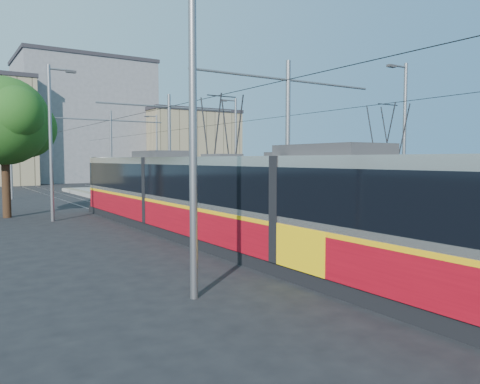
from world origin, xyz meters
TOP-DOWN VIEW (x-y plane):
  - ground at (0.00, 0.00)m, footprint 160.00×160.00m
  - platform at (0.00, 17.00)m, footprint 4.00×50.00m
  - tactile_strip_left at (-1.45, 17.00)m, footprint 0.70×50.00m
  - tactile_strip_right at (1.45, 17.00)m, footprint 0.70×50.00m
  - rails at (0.00, 17.00)m, footprint 8.71×70.00m
  - tram_left at (-3.60, 7.34)m, footprint 2.43×28.57m
  - tram_right at (3.60, 5.82)m, footprint 2.43×31.26m
  - catenary at (0.00, 14.15)m, footprint 9.20×70.00m
  - street_lamps at (-0.00, 21.00)m, footprint 15.18×38.22m
  - shelter at (0.62, 11.69)m, footprint 0.87×1.22m
  - tree at (-8.99, 21.17)m, footprint 5.29×4.89m
  - building_centre at (6.00, 64.00)m, footprint 18.36×14.28m
  - building_right at (20.00, 58.00)m, footprint 14.28×10.20m

SIDE VIEW (x-z plane):
  - ground at x=0.00m, z-range 0.00..0.00m
  - rails at x=0.00m, z-range 0.00..0.03m
  - platform at x=0.00m, z-range 0.00..0.30m
  - tactile_strip_left at x=-1.45m, z-range 0.30..0.31m
  - tactile_strip_right at x=1.45m, z-range 0.30..0.31m
  - shelter at x=0.62m, z-range 0.36..2.83m
  - tram_left at x=-3.60m, z-range -1.04..4.46m
  - tram_right at x=3.60m, z-range -0.89..4.61m
  - street_lamps at x=0.00m, z-range 0.18..8.18m
  - catenary at x=0.00m, z-range 1.02..8.02m
  - tree at x=-8.99m, z-range 1.35..9.04m
  - building_right at x=20.00m, z-range 0.01..10.74m
  - building_centre at x=6.00m, z-range 0.01..17.68m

